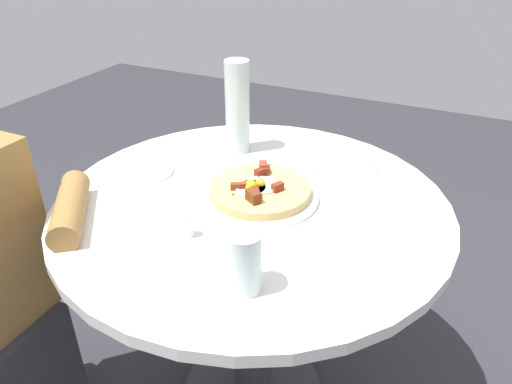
{
  "coord_description": "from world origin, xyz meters",
  "views": [
    {
      "loc": [
        -0.94,
        -0.46,
        1.38
      ],
      "look_at": [
        0.01,
        -0.01,
        0.77
      ],
      "focal_mm": 33.76,
      "sensor_mm": 36.0,
      "label": 1
    }
  ],
  "objects": [
    {
      "name": "fork",
      "position": [
        0.27,
        -0.16,
        0.75
      ],
      "size": [
        0.11,
        0.15,
        0.0
      ],
      "primitive_type": "cube",
      "rotation": [
        0.0,
        0.0,
        2.19
      ],
      "color": "silver",
      "rests_on": "napkin"
    },
    {
      "name": "dining_table",
      "position": [
        0.0,
        0.0,
        0.57
      ],
      "size": [
        1.0,
        1.0,
        0.75
      ],
      "color": "silver",
      "rests_on": "ground_plane"
    },
    {
      "name": "bread_plate",
      "position": [
        0.01,
        0.33,
        0.75
      ],
      "size": [
        0.15,
        0.15,
        0.01
      ],
      "primitive_type": "cylinder",
      "color": "white",
      "rests_on": "dining_table"
    },
    {
      "name": "water_glass",
      "position": [
        -0.3,
        -0.13,
        0.81
      ],
      "size": [
        0.07,
        0.07,
        0.13
      ],
      "primitive_type": "cylinder",
      "color": "silver",
      "rests_on": "dining_table"
    },
    {
      "name": "salt_shaker",
      "position": [
        -0.2,
        0.06,
        0.77
      ],
      "size": [
        0.03,
        0.03,
        0.05
      ],
      "primitive_type": "cylinder",
      "color": "white",
      "rests_on": "dining_table"
    },
    {
      "name": "napkin",
      "position": [
        0.25,
        -0.17,
        0.75
      ],
      "size": [
        0.21,
        0.22,
        0.0
      ],
      "primitive_type": "cube",
      "rotation": [
        0.0,
        0.0,
        2.19
      ],
      "color": "white",
      "rests_on": "dining_table"
    },
    {
      "name": "knife",
      "position": [
        0.24,
        -0.18,
        0.75
      ],
      "size": [
        0.11,
        0.15,
        0.0
      ],
      "primitive_type": "cube",
      "rotation": [
        0.0,
        0.0,
        2.19
      ],
      "color": "silver",
      "rests_on": "napkin"
    },
    {
      "name": "water_bottle",
      "position": [
        0.25,
        0.17,
        0.88
      ],
      "size": [
        0.07,
        0.07,
        0.27
      ],
      "primitive_type": "cylinder",
      "color": "silver",
      "rests_on": "dining_table"
    },
    {
      "name": "breakfast_pizza",
      "position": [
        0.02,
        -0.02,
        0.77
      ],
      "size": [
        0.26,
        0.26,
        0.05
      ],
      "color": "tan",
      "rests_on": "pizza_plate"
    },
    {
      "name": "pizza_plate",
      "position": [
        0.02,
        -0.02,
        0.75
      ],
      "size": [
        0.3,
        0.3,
        0.01
      ],
      "primitive_type": "cylinder",
      "color": "white",
      "rests_on": "dining_table"
    }
  ]
}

